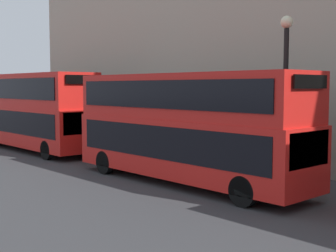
% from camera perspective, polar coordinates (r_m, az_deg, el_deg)
% --- Properties ---
extents(bus_second_in_queue, '(2.59, 10.77, 4.25)m').
position_cam_1_polar(bus_second_in_queue, '(17.99, 2.10, 0.32)').
color(bus_second_in_queue, red).
rests_on(bus_second_in_queue, ground).
extents(bus_third_in_queue, '(2.59, 10.96, 4.49)m').
position_cam_1_polar(bus_third_in_queue, '(28.66, -16.19, 2.06)').
color(bus_third_in_queue, red).
rests_on(bus_third_in_queue, ground).
extents(street_lamp, '(0.44, 0.44, 6.24)m').
position_cam_1_polar(street_lamp, '(17.17, 14.13, 5.06)').
color(street_lamp, black).
rests_on(street_lamp, ground).
extents(pedestrian, '(0.36, 0.36, 1.67)m').
position_cam_1_polar(pedestrian, '(33.06, -14.40, -0.52)').
color(pedestrian, '#334C6B').
rests_on(pedestrian, ground).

